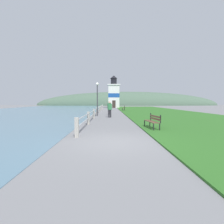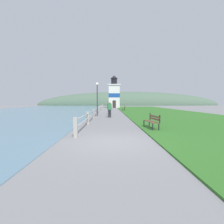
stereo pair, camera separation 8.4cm
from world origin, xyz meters
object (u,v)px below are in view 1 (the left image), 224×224
object	(u,v)px
park_bench_midway	(124,108)
lighthouse	(114,94)
person_strolling	(109,107)
lamp_post	(97,93)
person_by_railing	(110,109)
park_bench_near	(153,120)

from	to	relation	value
park_bench_midway	lighthouse	xyz separation A→B (m)	(-1.54, 14.67, 3.16)
person_strolling	lamp_post	bearing A→B (deg)	171.75
lighthouse	lamp_post	bearing A→B (deg)	-95.64
person_by_railing	lamp_post	distance (m)	3.10
park_bench_near	park_bench_midway	xyz separation A→B (m)	(0.07, 22.33, 0.00)
lighthouse	person_by_railing	size ratio (longest dim) A/B	5.12
park_bench_near	person_strolling	distance (m)	12.24
park_bench_near	person_by_railing	world-z (taller)	person_by_railing
lighthouse	person_strolling	distance (m)	25.25
park_bench_midway	person_by_railing	world-z (taller)	person_by_railing
lamp_post	lighthouse	bearing A→B (deg)	84.36
park_bench_near	lighthouse	xyz separation A→B (m)	(-1.47, 37.00, 3.16)
person_strolling	person_by_railing	size ratio (longest dim) A/B	1.03
person_strolling	lamp_post	size ratio (longest dim) A/B	0.44
person_by_railing	park_bench_near	bearing A→B (deg)	176.04
person_strolling	person_by_railing	distance (m)	4.05
person_by_railing	lamp_post	bearing A→B (deg)	12.83
park_bench_midway	person_strolling	distance (m)	10.78
person_strolling	person_by_railing	bearing A→B (deg)	-152.22
park_bench_midway	lamp_post	distance (m)	13.28
person_by_railing	person_strolling	bearing A→B (deg)	-22.13
lighthouse	person_strolling	xyz separation A→B (m)	(-1.25, -25.07, -2.74)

